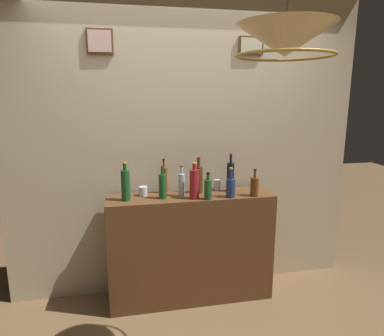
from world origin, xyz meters
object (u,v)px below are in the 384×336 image
Objects in this scene: liquor_bottle_rye at (199,179)px; liquor_bottle_amaro at (162,186)px; liquor_bottle_mezcal at (164,180)px; pendant_lamp at (285,42)px; liquor_bottle_gin at (208,189)px; liquor_bottle_sherry at (126,185)px; liquor_bottle_rum at (230,176)px; glass_tumbler_highball at (217,185)px; liquor_bottle_scotch at (182,184)px; liquor_bottle_bourbon at (231,187)px; glass_tumbler_rocks at (143,191)px; liquor_bottle_whiskey at (194,184)px; liquor_bottle_port at (254,186)px.

liquor_bottle_amaro is at bearing -162.44° from liquor_bottle_rye.
pendant_lamp is at bearing -63.52° from liquor_bottle_mezcal.
liquor_bottle_gin is at bearing -79.76° from liquor_bottle_rye.
liquor_bottle_sherry is 1.40× the size of liquor_bottle_gin.
glass_tumbler_highball is (-0.10, 0.07, -0.09)m from liquor_bottle_rum.
liquor_bottle_amaro reaches higher than liquor_bottle_gin.
liquor_bottle_scotch is (0.13, -0.13, -0.02)m from liquor_bottle_mezcal.
liquor_bottle_gin is 0.42× the size of pendant_lamp.
liquor_bottle_rum is 1.29× the size of liquor_bottle_scotch.
glass_tumbler_highball is (-0.05, 0.24, -0.04)m from liquor_bottle_bourbon.
liquor_bottle_sherry is 1.26× the size of liquor_bottle_bourbon.
liquor_bottle_rye is 3.55× the size of glass_tumbler_highball.
liquor_bottle_whiskey is at bearing -21.47° from glass_tumbler_rocks.
liquor_bottle_amaro is 0.38m from liquor_bottle_gin.
liquor_bottle_sherry is 0.67m from liquor_bottle_gin.
liquor_bottle_sherry is (-0.91, -0.09, -0.00)m from liquor_bottle_rum.
liquor_bottle_sherry is at bearing 171.30° from liquor_bottle_gin.
pendant_lamp reaches higher than liquor_bottle_whiskey.
liquor_bottle_bourbon is (0.53, -0.24, -0.03)m from liquor_bottle_mezcal.
liquor_bottle_rye is at bearing 100.24° from liquor_bottle_gin.
liquor_bottle_mezcal is 3.37× the size of glass_tumbler_highball.
pendant_lamp is at bearing -46.77° from liquor_bottle_sherry.
liquor_bottle_amaro is at bearing 168.24° from liquor_bottle_whiskey.
glass_tumbler_highball is 1.53m from pendant_lamp.
liquor_bottle_rye is at bearing -161.26° from glass_tumbler_highball.
liquor_bottle_rum reaches higher than glass_tumbler_rocks.
glass_tumbler_rocks is (-0.19, -0.05, -0.08)m from liquor_bottle_mezcal.
liquor_bottle_rum is 4.29× the size of glass_tumbler_rocks.
liquor_bottle_scotch reaches higher than liquor_bottle_port.
liquor_bottle_whiskey is (0.55, -0.06, -0.01)m from liquor_bottle_sherry.
liquor_bottle_whiskey is 0.95× the size of liquor_bottle_rye.
liquor_bottle_rye is at bearing 65.76° from liquor_bottle_whiskey.
pendant_lamp is (-0.20, -0.84, 1.03)m from liquor_bottle_port.
liquor_bottle_amaro is at bearing -35.03° from glass_tumbler_rocks.
liquor_bottle_gin is at bearing -14.88° from liquor_bottle_amaro.
liquor_bottle_whiskey reaches higher than liquor_bottle_mezcal.
liquor_bottle_rye reaches higher than liquor_bottle_gin.
glass_tumbler_highball is (-0.26, 0.25, -0.04)m from liquor_bottle_port.
liquor_bottle_whiskey is 0.12m from liquor_bottle_gin.
glass_tumbler_rocks is (-0.72, 0.18, -0.05)m from liquor_bottle_bourbon.
liquor_bottle_rye is (0.16, 0.07, 0.02)m from liquor_bottle_scotch.
liquor_bottle_rum reaches higher than liquor_bottle_bourbon.
pendant_lamp is at bearing -58.15° from liquor_bottle_amaro.
glass_tumbler_highball is at bearing 136.37° from liquor_bottle_port.
pendant_lamp is (0.57, -0.92, 1.01)m from liquor_bottle_amaro.
liquor_bottle_mezcal is 0.95× the size of liquor_bottle_rye.
liquor_bottle_amaro is at bearing -171.00° from liquor_bottle_rum.
liquor_bottle_scotch is 0.24m from liquor_bottle_gin.
liquor_bottle_rum reaches higher than liquor_bottle_port.
pendant_lamp reaches higher than liquor_bottle_amaro.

